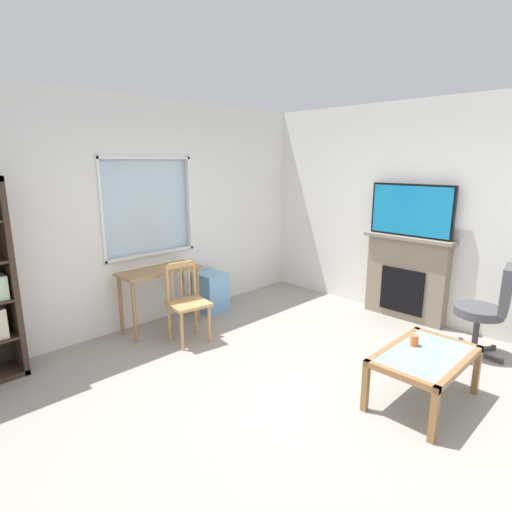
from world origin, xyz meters
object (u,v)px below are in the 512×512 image
object	(u,v)px
tv	(411,210)
sippy_cup	(414,340)
plastic_drawer_unit	(211,292)
office_chair	(489,306)
coffee_table	(425,360)
fireplace	(406,277)
wooden_chair	(187,302)
desk_under_window	(159,280)

from	to	relation	value
tv	sippy_cup	size ratio (longest dim) A/B	11.60
plastic_drawer_unit	office_chair	distance (m)	3.32
coffee_table	fireplace	bearing A→B (deg)	30.08
office_chair	coffee_table	bearing A→B (deg)	175.76
plastic_drawer_unit	tv	bearing A→B (deg)	-51.05
wooden_chair	office_chair	bearing A→B (deg)	-51.95
plastic_drawer_unit	office_chair	bearing A→B (deg)	-68.98
coffee_table	sippy_cup	world-z (taller)	sippy_cup
desk_under_window	coffee_table	size ratio (longest dim) A/B	1.00
tv	sippy_cup	xyz separation A→B (m)	(-1.64, -0.87, -0.92)
wooden_chair	plastic_drawer_unit	distance (m)	0.99
plastic_drawer_unit	sippy_cup	xyz separation A→B (m)	(-0.03, -2.86, 0.23)
coffee_table	sippy_cup	size ratio (longest dim) A/B	10.78
plastic_drawer_unit	tv	world-z (taller)	tv
wooden_chair	office_chair	world-z (taller)	office_chair
wooden_chair	plastic_drawer_unit	world-z (taller)	wooden_chair
coffee_table	sippy_cup	distance (m)	0.19
fireplace	sippy_cup	distance (m)	1.87
desk_under_window	fireplace	world-z (taller)	fireplace
plastic_drawer_unit	sippy_cup	world-z (taller)	sippy_cup
coffee_table	sippy_cup	bearing A→B (deg)	60.30
desk_under_window	plastic_drawer_unit	world-z (taller)	desk_under_window
desk_under_window	coffee_table	distance (m)	3.04
tv	office_chair	distance (m)	1.46
wooden_chair	sippy_cup	xyz separation A→B (m)	(0.76, -2.30, 0.03)
desk_under_window	plastic_drawer_unit	distance (m)	0.89
wooden_chair	tv	world-z (taller)	tv
wooden_chair	coffee_table	xyz separation A→B (m)	(0.69, -2.43, -0.08)
fireplace	sippy_cup	xyz separation A→B (m)	(-1.66, -0.87, -0.05)
desk_under_window	fireplace	xyz separation A→B (m)	(2.45, -1.94, -0.07)
office_chair	coffee_table	xyz separation A→B (m)	(-1.29, 0.10, -0.17)
fireplace	coffee_table	size ratio (longest dim) A/B	1.17
desk_under_window	fireplace	bearing A→B (deg)	-38.46
desk_under_window	coffee_table	xyz separation A→B (m)	(0.71, -2.95, -0.24)
office_chair	sippy_cup	size ratio (longest dim) A/B	11.11
wooden_chair	sippy_cup	bearing A→B (deg)	-71.60
tv	coffee_table	xyz separation A→B (m)	(-1.72, -1.00, -1.03)
fireplace	coffee_table	bearing A→B (deg)	-149.92
tv	office_chair	bearing A→B (deg)	-111.02
plastic_drawer_unit	fireplace	world-z (taller)	fireplace
desk_under_window	fireplace	size ratio (longest dim) A/B	0.86
desk_under_window	sippy_cup	size ratio (longest dim) A/B	10.83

